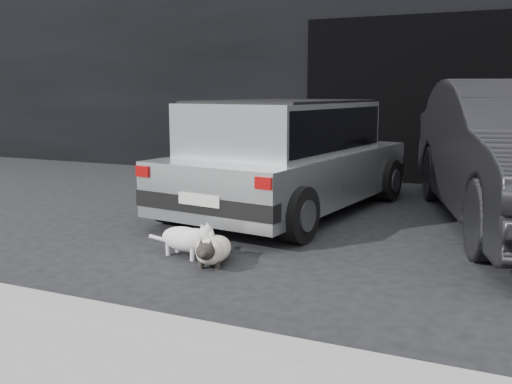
% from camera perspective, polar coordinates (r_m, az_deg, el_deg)
% --- Properties ---
extents(ground, '(80.00, 80.00, 0.00)m').
position_cam_1_polar(ground, '(5.84, 1.54, -4.27)').
color(ground, black).
rests_on(ground, ground).
extents(building_facade, '(34.00, 4.00, 5.00)m').
position_cam_1_polar(building_facade, '(11.33, 18.77, 14.86)').
color(building_facade, black).
rests_on(building_facade, ground).
extents(garage_opening, '(4.00, 0.10, 2.60)m').
position_cam_1_polar(garage_opening, '(9.29, 17.11, 8.71)').
color(garage_opening, black).
rests_on(garage_opening, ground).
extents(curb, '(18.00, 0.25, 0.12)m').
position_cam_1_polar(curb, '(3.19, 0.09, -15.64)').
color(curb, gray).
rests_on(curb, ground).
extents(silver_hatchback, '(2.19, 3.83, 1.34)m').
position_cam_1_polar(silver_hatchback, '(6.81, 3.17, 4.04)').
color(silver_hatchback, '#ABAEB0').
rests_on(silver_hatchback, ground).
extents(cat_siamese, '(0.41, 0.79, 0.28)m').
position_cam_1_polar(cat_siamese, '(4.82, -4.39, -5.81)').
color(cat_siamese, beige).
rests_on(cat_siamese, ground).
extents(cat_white, '(0.73, 0.34, 0.34)m').
position_cam_1_polar(cat_white, '(5.06, -6.88, -4.64)').
color(cat_white, silver).
rests_on(cat_white, ground).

